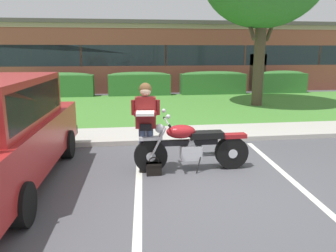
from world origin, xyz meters
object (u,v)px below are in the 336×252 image
Objects in this scene: handbag at (154,168)px; brick_building at (156,56)px; hedge_left at (61,84)px; hedge_center_left at (139,83)px; rider_person at (146,120)px; hedge_right at (282,82)px; motorcycle at (196,146)px; hedge_center_right at (213,82)px.

handbag is 17.75m from brick_building.
hedge_left and hedge_center_left have the same top height.
hedge_left is at bearing 180.00° from hedge_center_left.
rider_person is 13.68m from hedge_right.
hedge_right reaches higher than motorcycle.
brick_building reaches higher than hedge_right.
handbag is 0.14× the size of hedge_right.
hedge_right is at bearing -45.68° from brick_building.
hedge_center_right is at bearing 73.16° from motorcycle.
hedge_right is (8.17, 10.96, -0.36)m from rider_person.
handbag is 13.81m from hedge_right.
hedge_center_right is at bearing -0.00° from hedge_center_left.
hedge_left is 1.26× the size of hedge_right.
hedge_center_right is 1.36× the size of hedge_right.
motorcycle is 0.71× the size of hedge_left.
hedge_center_right is (7.73, -0.00, 0.00)m from hedge_left.
hedge_left is at bearing -180.00° from hedge_right.
motorcycle is 11.03m from hedge_center_left.
motorcycle is 0.08× the size of brick_building.
brick_building is at bearing 83.52° from rider_person.
motorcycle is 11.51m from hedge_center_right.
hedge_left is at bearing 107.56° from handbag.
rider_person reaches higher than hedge_center_right.
rider_person is at bearing 116.71° from handbag.
rider_person reaches higher than hedge_center_left.
hedge_center_left is at bearing -180.00° from hedge_right.
hedge_center_left is (-0.53, 11.02, 0.17)m from motorcycle.
hedge_right is (7.20, 11.02, 0.17)m from motorcycle.
rider_person is at bearing 176.74° from motorcycle.
hedge_right is at bearing 56.84° from motorcycle.
rider_person reaches higher than motorcycle.
handbag is 0.12× the size of hedge_center_left.
handbag is 11.97m from hedge_center_right.
rider_person is 0.54× the size of hedge_left.
hedge_center_left is 6.66m from brick_building.
hedge_center_right is at bearing 69.53° from handbag.
handbag is at bearing -91.63° from hedge_center_left.
rider_person is 0.50× the size of hedge_center_right.
hedge_center_right is 0.13× the size of brick_building.
hedge_left and hedge_center_right have the same top height.
rider_person is at bearing -72.65° from hedge_left.
rider_person is 10.98m from hedge_center_left.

